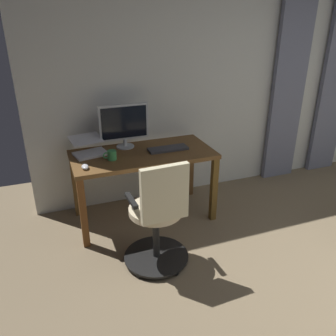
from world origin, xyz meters
name	(u,v)px	position (x,y,z in m)	size (l,w,h in m)	color
back_room_partition	(251,75)	(0.00, -2.65, 1.32)	(5.10, 0.10, 2.64)	silver
curtain_left_panel	(335,84)	(-1.17, -2.54, 1.15)	(0.41, 0.06, 2.29)	slate
curtain_right_panel	(288,88)	(-0.46, -2.54, 1.15)	(0.44, 0.06, 2.29)	slate
desk	(143,162)	(1.48, -2.17, 0.63)	(1.38, 0.66, 0.73)	brown
office_chair	(158,219)	(1.59, -1.39, 0.45)	(0.56, 0.56, 0.98)	black
computer_monitor	(124,124)	(1.60, -2.38, 0.97)	(0.49, 0.18, 0.44)	#B7BCC1
computer_keyboard	(168,149)	(1.22, -2.15, 0.74)	(0.40, 0.14, 0.02)	#333338
laptop	(89,148)	(1.97, -2.33, 0.78)	(0.36, 0.37, 0.15)	silver
computer_mouse	(85,167)	(2.06, -1.98, 0.75)	(0.06, 0.10, 0.04)	silver
mug_tea	(112,155)	(1.80, -2.10, 0.77)	(0.13, 0.08, 0.09)	#3D9951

